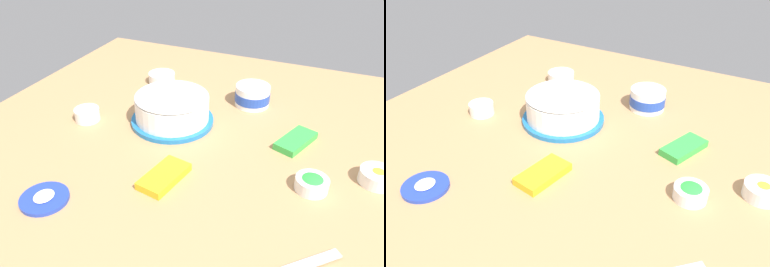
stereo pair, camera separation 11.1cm
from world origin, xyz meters
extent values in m
plane|color=tan|center=(0.00, 0.00, 0.00)|extent=(1.54, 1.54, 0.00)
cylinder|color=#1E6BB2|center=(-0.14, -0.16, 0.01)|extent=(0.26, 0.26, 0.01)
cylinder|color=brown|center=(-0.14, -0.16, 0.04)|extent=(0.21, 0.21, 0.06)
cylinder|color=white|center=(-0.14, -0.16, 0.05)|extent=(0.23, 0.23, 0.07)
ellipsoid|color=white|center=(-0.14, -0.16, 0.09)|extent=(0.23, 0.23, 0.02)
cylinder|color=white|center=(-0.35, 0.04, 0.04)|extent=(0.12, 0.12, 0.07)
cylinder|color=#2347B2|center=(-0.35, 0.04, 0.03)|extent=(0.12, 0.12, 0.03)
cylinder|color=white|center=(-0.35, 0.04, 0.06)|extent=(0.10, 0.10, 0.01)
cylinder|color=#233DAD|center=(0.31, -0.29, 0.01)|extent=(0.12, 0.12, 0.01)
ellipsoid|color=white|center=(0.31, -0.29, 0.01)|extent=(0.05, 0.05, 0.01)
cylinder|color=white|center=(-0.39, -0.33, 0.02)|extent=(0.10, 0.10, 0.04)
cylinder|color=blue|center=(-0.39, -0.33, 0.02)|extent=(0.08, 0.08, 0.01)
ellipsoid|color=blue|center=(-0.39, -0.33, 0.03)|extent=(0.07, 0.07, 0.02)
cylinder|color=white|center=(-0.04, -0.42, 0.02)|extent=(0.08, 0.08, 0.04)
cylinder|color=pink|center=(-0.04, -0.42, 0.02)|extent=(0.07, 0.07, 0.01)
ellipsoid|color=pink|center=(-0.04, -0.42, 0.03)|extent=(0.06, 0.06, 0.02)
cylinder|color=white|center=(-0.07, 0.44, 0.02)|extent=(0.09, 0.09, 0.04)
cylinder|color=yellow|center=(-0.07, 0.44, 0.02)|extent=(0.07, 0.07, 0.01)
ellipsoid|color=yellow|center=(-0.07, 0.44, 0.03)|extent=(0.06, 0.06, 0.02)
cylinder|color=white|center=(0.02, 0.29, 0.02)|extent=(0.08, 0.08, 0.03)
cylinder|color=green|center=(0.02, 0.29, 0.02)|extent=(0.07, 0.07, 0.01)
ellipsoid|color=green|center=(0.02, 0.29, 0.03)|extent=(0.06, 0.06, 0.02)
cube|color=green|center=(-0.17, 0.22, 0.01)|extent=(0.15, 0.11, 0.02)
cube|color=yellow|center=(0.13, -0.06, 0.01)|extent=(0.15, 0.10, 0.02)
camera|label=1|loc=(0.81, 0.31, 0.63)|focal=36.11mm
camera|label=2|loc=(0.76, 0.41, 0.63)|focal=36.11mm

